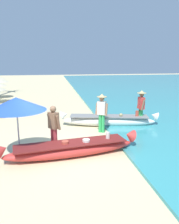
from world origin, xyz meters
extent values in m
plane|color=beige|center=(0.00, 0.00, 0.00)|extent=(80.00, 80.00, 0.00)
ellipsoid|color=red|center=(0.25, -0.49, 0.23)|extent=(4.54, 1.43, 0.47)
cone|color=red|center=(-1.91, -0.82, 0.52)|extent=(0.48, 0.52, 0.53)
cone|color=red|center=(2.41, -0.16, 0.52)|extent=(0.48, 0.52, 0.53)
cube|color=maroon|center=(0.25, -0.49, 0.47)|extent=(3.83, 1.34, 0.04)
cylinder|color=silver|center=(1.56, -0.28, 0.59)|extent=(0.14, 0.14, 0.25)
cylinder|color=silver|center=(0.76, -0.47, 0.52)|extent=(0.25, 0.25, 0.10)
cylinder|color=#B74C38|center=(0.04, -0.53, 0.52)|extent=(0.23, 0.23, 0.10)
ellipsoid|color=white|center=(2.38, 2.79, 0.25)|extent=(4.52, 1.63, 0.51)
cone|color=white|center=(0.25, 3.26, 0.56)|extent=(0.49, 0.50, 0.49)
cone|color=white|center=(4.52, 2.33, 0.56)|extent=(0.49, 0.50, 0.49)
cube|color=gray|center=(2.38, 2.79, 0.51)|extent=(3.82, 1.49, 0.04)
cylinder|color=#B74C38|center=(3.72, 2.52, 0.65)|extent=(0.16, 0.16, 0.28)
sphere|color=tan|center=(2.94, 2.61, 0.59)|extent=(0.17, 0.17, 0.17)
sphere|color=tan|center=(2.16, 2.94, 0.59)|extent=(0.17, 0.17, 0.17)
cylinder|color=green|center=(1.88, 1.87, 0.41)|extent=(0.14, 0.14, 0.82)
cylinder|color=green|center=(1.76, 1.95, 0.41)|extent=(0.14, 0.14, 0.82)
cube|color=silver|center=(1.82, 1.91, 1.12)|extent=(0.42, 0.38, 0.60)
cylinder|color=#9E7051|center=(2.00, 1.76, 1.07)|extent=(0.18, 0.22, 0.54)
cylinder|color=#9E7051|center=(1.62, 2.02, 1.07)|extent=(0.18, 0.22, 0.54)
sphere|color=#9E7051|center=(1.82, 1.91, 1.54)|extent=(0.22, 0.22, 0.22)
cylinder|color=tan|center=(1.82, 1.91, 1.62)|extent=(0.44, 0.44, 0.02)
cone|color=tan|center=(1.82, 1.91, 1.69)|extent=(0.26, 0.26, 0.12)
cylinder|color=#B2383D|center=(-0.36, 0.16, 0.42)|extent=(0.14, 0.14, 0.84)
cylinder|color=#B2383D|center=(-0.27, 0.06, 0.42)|extent=(0.14, 0.14, 0.84)
cube|color=brown|center=(-0.31, 0.11, 1.13)|extent=(0.40, 0.42, 0.58)
cylinder|color=brown|center=(-0.45, 0.30, 1.08)|extent=(0.21, 0.20, 0.53)
cylinder|color=brown|center=(-0.15, -0.05, 1.08)|extent=(0.21, 0.20, 0.53)
sphere|color=brown|center=(-0.31, 0.11, 1.54)|extent=(0.22, 0.22, 0.22)
cylinder|color=green|center=(3.94, 2.54, 0.43)|extent=(0.14, 0.14, 0.85)
cylinder|color=green|center=(3.93, 2.68, 0.43)|extent=(0.14, 0.14, 0.85)
cube|color=#DB3D38|center=(3.94, 2.61, 1.14)|extent=(0.25, 0.38, 0.58)
cylinder|color=brown|center=(3.93, 2.38, 1.09)|extent=(0.20, 0.10, 0.53)
cylinder|color=brown|center=(3.90, 2.83, 1.09)|extent=(0.20, 0.10, 0.53)
sphere|color=brown|center=(3.94, 2.61, 1.55)|extent=(0.22, 0.22, 0.22)
cylinder|color=tan|center=(3.94, 2.61, 1.63)|extent=(0.44, 0.44, 0.02)
cone|color=tan|center=(3.94, 2.61, 1.70)|extent=(0.26, 0.26, 0.12)
cylinder|color=#B7B7BC|center=(-1.48, -0.18, 1.00)|extent=(0.05, 0.05, 2.01)
cone|color=blue|center=(-1.48, -0.18, 1.81)|extent=(1.93, 1.93, 0.43)
cylinder|color=#333338|center=(-1.48, -0.18, 0.03)|extent=(0.36, 0.36, 0.06)
camera|label=1|loc=(-0.36, -7.83, 3.25)|focal=37.11mm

